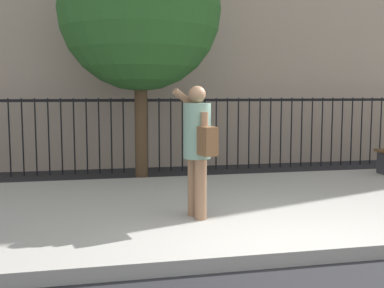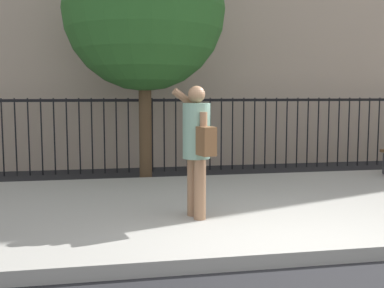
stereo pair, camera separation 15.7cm
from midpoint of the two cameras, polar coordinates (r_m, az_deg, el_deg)
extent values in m
plane|color=black|center=(4.89, 13.00, -14.23)|extent=(60.00, 60.00, 0.00)
cube|color=#9E9B93|center=(6.83, 5.14, -7.54)|extent=(28.00, 4.40, 0.15)
cube|color=black|center=(10.23, -0.93, 5.36)|extent=(12.00, 0.04, 0.06)
cylinder|color=black|center=(10.23, -21.73, 0.71)|extent=(0.03, 0.03, 1.60)
cylinder|color=black|center=(10.19, -20.32, 0.75)|extent=(0.03, 0.03, 1.60)
cylinder|color=black|center=(10.15, -18.89, 0.78)|extent=(0.03, 0.03, 1.60)
cylinder|color=black|center=(10.12, -17.46, 0.82)|extent=(0.03, 0.03, 1.60)
cylinder|color=black|center=(10.10, -16.02, 0.85)|extent=(0.03, 0.03, 1.60)
cylinder|color=black|center=(10.09, -14.57, 0.89)|extent=(0.03, 0.03, 1.60)
cylinder|color=black|center=(10.08, -13.12, 0.92)|extent=(0.03, 0.03, 1.60)
cylinder|color=black|center=(10.08, -11.67, 0.95)|extent=(0.03, 0.03, 1.60)
cylinder|color=black|center=(10.08, -10.22, 0.98)|extent=(0.03, 0.03, 1.60)
cylinder|color=black|center=(10.09, -8.77, 1.01)|extent=(0.03, 0.03, 1.60)
cylinder|color=black|center=(10.11, -7.33, 1.04)|extent=(0.03, 0.03, 1.60)
cylinder|color=black|center=(10.14, -5.89, 1.07)|extent=(0.03, 0.03, 1.60)
cylinder|color=black|center=(10.17, -4.46, 1.10)|extent=(0.03, 0.03, 1.60)
cylinder|color=black|center=(10.20, -3.04, 1.13)|extent=(0.03, 0.03, 1.60)
cylinder|color=black|center=(10.25, -1.63, 1.16)|extent=(0.03, 0.03, 1.60)
cylinder|color=black|center=(10.30, -0.23, 1.18)|extent=(0.03, 0.03, 1.60)
cylinder|color=black|center=(10.35, 1.16, 1.21)|extent=(0.03, 0.03, 1.60)
cylinder|color=black|center=(10.41, 2.52, 1.23)|extent=(0.03, 0.03, 1.60)
cylinder|color=black|center=(10.48, 3.88, 1.26)|extent=(0.03, 0.03, 1.60)
cylinder|color=black|center=(10.55, 5.21, 1.28)|extent=(0.03, 0.03, 1.60)
cylinder|color=black|center=(10.63, 6.53, 1.30)|extent=(0.03, 0.03, 1.60)
cylinder|color=black|center=(10.71, 7.82, 1.32)|extent=(0.03, 0.03, 1.60)
cylinder|color=black|center=(10.80, 9.09, 1.34)|extent=(0.03, 0.03, 1.60)
cylinder|color=black|center=(10.90, 10.35, 1.36)|extent=(0.03, 0.03, 1.60)
cylinder|color=black|center=(11.00, 11.58, 1.37)|extent=(0.03, 0.03, 1.60)
cylinder|color=black|center=(11.10, 12.79, 1.39)|extent=(0.03, 0.03, 1.60)
cylinder|color=black|center=(11.21, 13.97, 1.41)|extent=(0.03, 0.03, 1.60)
cylinder|color=black|center=(11.32, 15.13, 1.42)|extent=(0.03, 0.03, 1.60)
cylinder|color=black|center=(11.44, 16.27, 1.43)|extent=(0.03, 0.03, 1.60)
cylinder|color=black|center=(11.57, 17.38, 1.45)|extent=(0.03, 0.03, 1.60)
cylinder|color=black|center=(11.69, 18.48, 1.46)|extent=(0.03, 0.03, 1.60)
cylinder|color=black|center=(11.83, 19.54, 1.47)|extent=(0.03, 0.03, 1.60)
cylinder|color=black|center=(11.96, 20.58, 1.48)|extent=(0.03, 0.03, 1.60)
cylinder|color=black|center=(12.10, 21.60, 1.49)|extent=(0.03, 0.03, 1.60)
cylinder|color=#936B4C|center=(5.94, -0.58, -5.19)|extent=(0.15, 0.15, 0.74)
cylinder|color=#936B4C|center=(5.76, 0.27, -5.54)|extent=(0.15, 0.15, 0.74)
cylinder|color=gray|center=(5.75, -0.16, 1.61)|extent=(0.41, 0.41, 0.68)
sphere|color=#936B4C|center=(5.73, -0.16, 6.05)|extent=(0.21, 0.21, 0.21)
cylinder|color=#936B4C|center=(5.91, -1.00, 5.05)|extent=(0.48, 0.20, 0.37)
cylinder|color=#936B4C|center=(5.57, 0.72, 1.25)|extent=(0.09, 0.09, 0.52)
cube|color=black|center=(5.89, -0.26, 5.86)|extent=(0.03, 0.07, 0.15)
cube|color=brown|center=(5.52, 1.00, 0.37)|extent=(0.22, 0.31, 0.34)
cylinder|color=#4C3823|center=(9.02, -6.71, 3.04)|extent=(0.24, 0.24, 2.42)
sphere|color=#2D6628|center=(9.14, -6.87, 15.94)|extent=(3.03, 3.03, 3.03)
camera|label=1|loc=(0.08, -90.74, -0.08)|focal=43.84mm
camera|label=2|loc=(0.08, 89.26, 0.08)|focal=43.84mm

